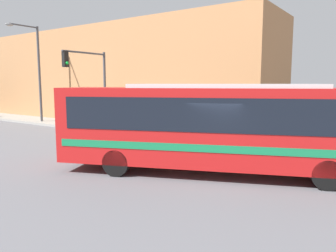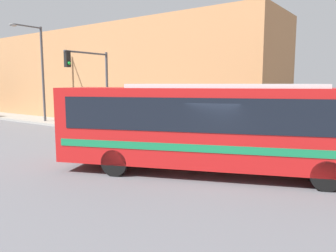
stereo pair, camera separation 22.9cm
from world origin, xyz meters
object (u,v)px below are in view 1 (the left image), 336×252
at_px(fire_hydrant, 183,131).
at_px(city_bus, 223,123).
at_px(pedestrian_mid_block, 121,115).
at_px(pedestrian_near_corner, 89,112).
at_px(traffic_light_pole, 91,76).
at_px(street_lamp, 35,65).

bearing_deg(fire_hydrant, city_bus, -135.74).
xyz_separation_m(city_bus, pedestrian_mid_block, (5.60, 9.94, -0.71)).
distance_m(fire_hydrant, pedestrian_near_corner, 8.50).
height_order(city_bus, pedestrian_near_corner, city_bus).
height_order(fire_hydrant, pedestrian_mid_block, pedestrian_mid_block).
xyz_separation_m(city_bus, fire_hydrant, (4.77, 4.65, -1.25)).
relative_size(city_bus, traffic_light_pole, 2.32).
bearing_deg(pedestrian_near_corner, traffic_light_pole, -128.90).
height_order(traffic_light_pole, pedestrian_near_corner, traffic_light_pole).
bearing_deg(street_lamp, pedestrian_mid_block, -83.37).
height_order(street_lamp, pedestrian_mid_block, street_lamp).
relative_size(fire_hydrant, street_lamp, 0.10).
relative_size(fire_hydrant, pedestrian_near_corner, 0.40).
height_order(traffic_light_pole, pedestrian_mid_block, traffic_light_pole).
bearing_deg(pedestrian_mid_block, street_lamp, 96.63).
relative_size(traffic_light_pole, street_lamp, 0.68).
bearing_deg(traffic_light_pole, city_bus, -109.34).
xyz_separation_m(street_lamp, pedestrian_near_corner, (0.99, -4.72, -3.38)).
bearing_deg(traffic_light_pole, pedestrian_near_corner, 51.10).
distance_m(fire_hydrant, street_lamp, 13.73).
relative_size(street_lamp, pedestrian_near_corner, 4.13).
bearing_deg(traffic_light_pole, fire_hydrant, -80.41).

